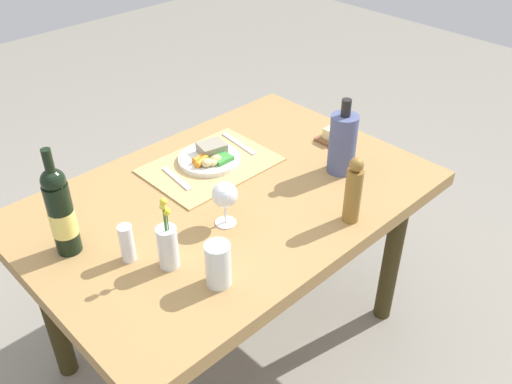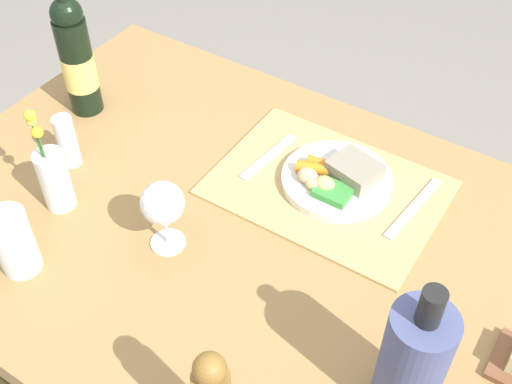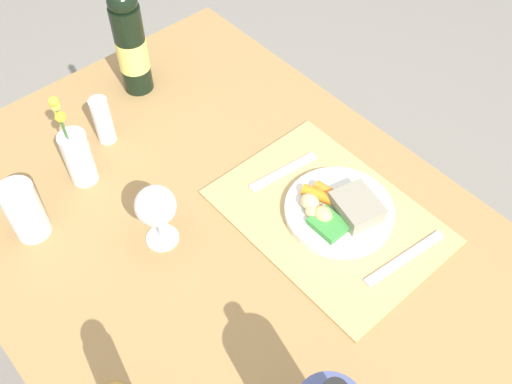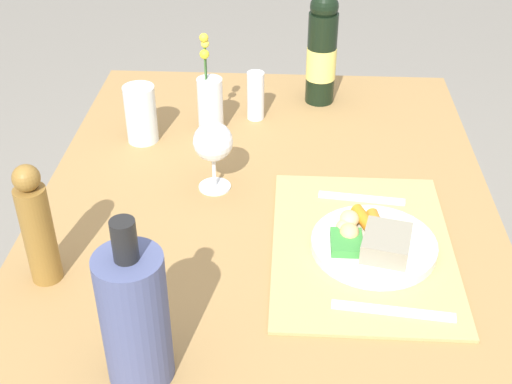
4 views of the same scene
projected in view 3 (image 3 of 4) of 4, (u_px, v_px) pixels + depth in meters
ground_plane at (243, 378)px, 1.74m from camera, size 8.00×8.00×0.00m
dining_table at (238, 265)px, 1.24m from camera, size 1.35×0.91×0.73m
placemat at (328, 216)px, 1.21m from camera, size 0.45×0.33×0.01m
dinner_plate at (339, 210)px, 1.20m from camera, size 0.23×0.23×0.06m
fork at (405, 258)px, 1.14m from camera, size 0.04×0.20×0.00m
knife at (283, 172)px, 1.28m from camera, size 0.04×0.17×0.00m
flower_vase at (77, 155)px, 1.22m from camera, size 0.06×0.06×0.24m
wine_bottle at (130, 41)px, 1.36m from camera, size 0.07×0.07×0.34m
wine_glass at (156, 207)px, 1.10m from camera, size 0.08×0.08×0.15m
salt_shaker at (103, 120)px, 1.31m from camera, size 0.04×0.04×0.12m
water_tumbler at (26, 214)px, 1.15m from camera, size 0.07×0.07×0.13m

